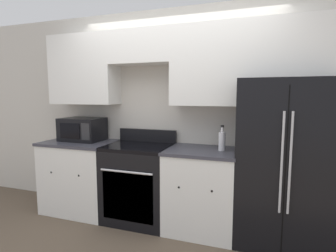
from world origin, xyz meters
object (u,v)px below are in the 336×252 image
refrigerator (282,162)px  bottle (222,141)px  microwave (83,129)px  oven_range (139,182)px

refrigerator → bottle: (-0.61, -0.03, 0.20)m
microwave → bottle: size_ratio=1.91×
refrigerator → bottle: 0.65m
oven_range → microwave: microwave is taller
oven_range → bottle: bearing=1.4°
refrigerator → bottle: size_ratio=6.06×
oven_range → refrigerator: 1.65m
oven_range → bottle: bottle is taller
microwave → bottle: (1.85, -0.05, -0.04)m
refrigerator → microwave: (-2.46, 0.02, 0.24)m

